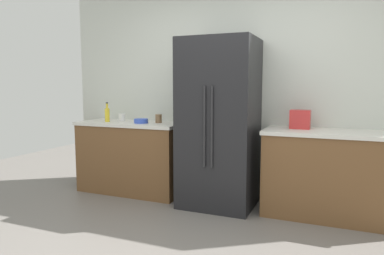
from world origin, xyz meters
The scene contains 9 objects.
kitchen_back_panel centered at (0.00, 1.83, 1.49)m, with size 4.62×0.10×2.98m, color silver.
counter_left centered at (-1.31, 1.49, 0.45)m, with size 1.36×0.60×0.90m.
counter_right centered at (1.07, 1.49, 0.45)m, with size 1.39×0.60×0.90m.
refrigerator centered at (-0.13, 1.42, 0.93)m, with size 0.81×0.71×1.86m.
toaster centered at (0.73, 1.58, 1.00)m, with size 0.21×0.15×0.20m, color red.
bottle_a centered at (-1.62, 1.40, 0.99)m, with size 0.06×0.06×0.25m.
cup_a centered at (-1.50, 1.57, 0.95)m, with size 0.09×0.09×0.10m, color white.
cup_b centered at (-0.95, 1.54, 0.95)m, with size 0.08×0.08×0.11m, color brown.
bowl_a centered at (-1.13, 1.41, 0.92)m, with size 0.17×0.17×0.05m, color blue.
Camera 1 is at (1.10, -2.32, 1.35)m, focal length 33.06 mm.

